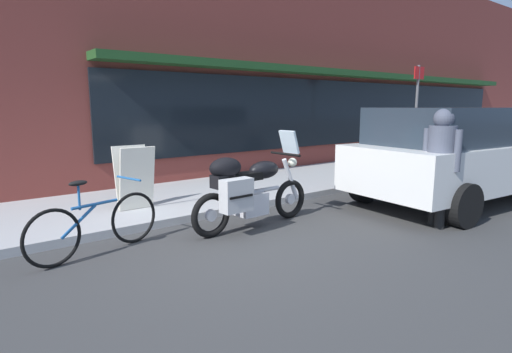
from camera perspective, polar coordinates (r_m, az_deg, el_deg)
ground_plane at (r=5.39m, az=-3.44°, el=-9.17°), size 80.00×80.00×0.00m
storefront_building at (r=13.35m, az=14.14°, el=14.64°), size 23.14×0.90×6.00m
sidewalk_curb at (r=13.76m, az=22.26°, el=2.01°), size 30.00×2.69×0.12m
touring_motorcycle at (r=5.81m, az=-1.11°, el=-1.67°), size 2.11×0.72×1.38m
parked_bicycle at (r=5.24m, az=-21.35°, el=-6.22°), size 1.67×0.58×0.92m
parked_minivan at (r=8.24m, az=26.59°, el=2.94°), size 4.65×2.47×1.72m
pedestrian_walking at (r=6.43m, az=24.34°, el=2.92°), size 0.38×0.56×1.71m
sandwich_board_sign at (r=6.79m, az=-16.52°, el=-0.15°), size 0.55×0.43×1.00m
parking_sign_pole at (r=11.91m, az=21.38°, el=8.87°), size 0.44×0.07×2.68m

